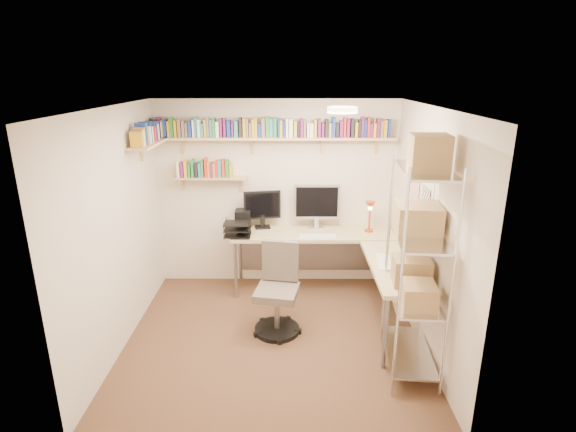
% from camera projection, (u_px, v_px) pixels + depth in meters
% --- Properties ---
extents(ground, '(3.20, 3.20, 0.00)m').
position_uv_depth(ground, '(273.00, 338.00, 4.99)').
color(ground, '#49351F').
rests_on(ground, ground).
extents(room_shell, '(3.24, 3.04, 2.52)m').
position_uv_depth(room_shell, '(272.00, 204.00, 4.52)').
color(room_shell, beige).
rests_on(room_shell, ground).
extents(wall_shelves, '(3.12, 1.09, 0.80)m').
position_uv_depth(wall_shelves, '(242.00, 138.00, 5.61)').
color(wall_shelves, '#DAC07B').
rests_on(wall_shelves, ground).
extents(corner_desk, '(2.37, 2.13, 1.42)m').
position_uv_depth(corner_desk, '(322.00, 240.00, 5.64)').
color(corner_desk, tan).
rests_on(corner_desk, ground).
extents(office_chair, '(0.54, 0.56, 1.02)m').
position_uv_depth(office_chair, '(278.00, 295.00, 5.03)').
color(office_chair, black).
rests_on(office_chair, ground).
extents(wire_rack, '(0.53, 0.95, 2.32)m').
position_uv_depth(wire_rack, '(418.00, 241.00, 4.13)').
color(wire_rack, silver).
rests_on(wire_rack, ground).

